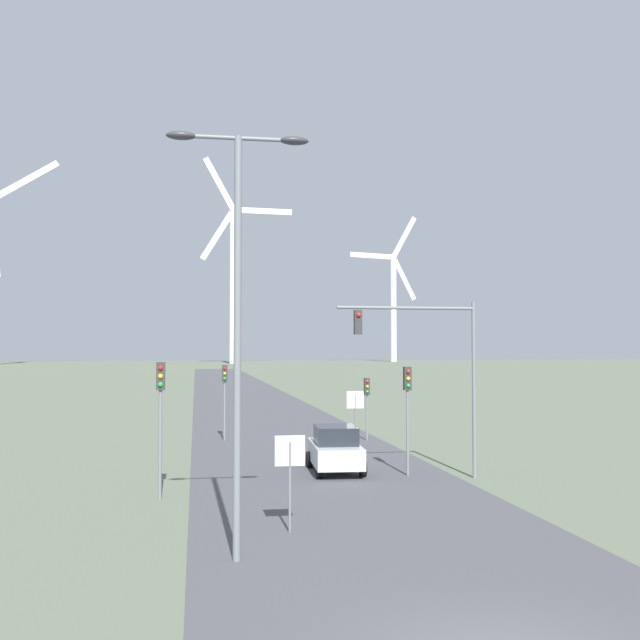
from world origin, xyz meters
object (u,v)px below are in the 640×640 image
object	(u,v)px
traffic_light_post_near_left	(161,399)
streetlamp	(238,290)
wind_turbine_center	(393,296)
car_approaching	(335,449)
stop_sign_near	(290,465)
traffic_light_post_near_right	(407,396)
traffic_light_post_mid_left	(225,385)
traffic_light_post_mid_right	(367,394)
traffic_light_mast_overhead	(428,351)
wind_turbine_left	(233,270)
stop_sign_far	(355,409)

from	to	relation	value
traffic_light_post_near_left	streetlamp	bearing A→B (deg)	-74.24
traffic_light_post_near_left	wind_turbine_center	world-z (taller)	wind_turbine_center
car_approaching	wind_turbine_center	xyz separation A→B (m)	(66.54, 238.00, 23.31)
stop_sign_near	traffic_light_post_near_left	bearing A→B (deg)	126.32
streetlamp	traffic_light_post_near_right	xyz separation A→B (m)	(7.11, 10.47, -3.18)
traffic_light_post_mid_left	wind_turbine_center	bearing A→B (deg)	72.76
traffic_light_post_mid_right	wind_turbine_center	world-z (taller)	wind_turbine_center
stop_sign_near	traffic_light_post_near_right	xyz separation A→B (m)	(5.57, 8.05, 1.26)
traffic_light_post_near_left	traffic_light_mast_overhead	bearing A→B (deg)	13.03
traffic_light_post_near_right	traffic_light_post_mid_left	bearing A→B (deg)	118.26
wind_turbine_left	wind_turbine_center	world-z (taller)	wind_turbine_left
traffic_light_post_mid_left	stop_sign_near	bearing A→B (deg)	-87.27
stop_sign_near	traffic_light_post_near_right	size ratio (longest dim) A/B	0.61
traffic_light_post_near_left	wind_turbine_left	world-z (taller)	wind_turbine_left
streetlamp	traffic_light_post_mid_left	world-z (taller)	streetlamp
streetlamp	traffic_light_post_mid_right	bearing A→B (deg)	69.46
wind_turbine_left	stop_sign_near	bearing A→B (deg)	-92.40
traffic_light_post_mid_right	wind_turbine_center	size ratio (longest dim) A/B	0.06
stop_sign_far	traffic_light_post_near_left	world-z (taller)	traffic_light_post_near_left
traffic_light_post_mid_right	car_approaching	xyz separation A→B (m)	(-3.56, -9.81, -1.52)
traffic_light_post_near_right	traffic_light_post_mid_right	size ratio (longest dim) A/B	1.26
traffic_light_mast_overhead	wind_turbine_center	world-z (taller)	wind_turbine_center
traffic_light_post_near_right	wind_turbine_center	size ratio (longest dim) A/B	0.08
stop_sign_near	traffic_light_post_near_right	distance (m)	9.87
stop_sign_far	traffic_light_post_near_right	bearing A→B (deg)	-84.47
stop_sign_far	traffic_light_post_near_left	xyz separation A→B (m)	(-8.54, -9.76, 1.23)
streetlamp	traffic_light_mast_overhead	xyz separation A→B (m)	(7.67, 9.58, -1.46)
traffic_light_mast_overhead	wind_turbine_left	world-z (taller)	wind_turbine_left
traffic_light_post_near_right	wind_turbine_center	distance (m)	248.55
stop_sign_far	wind_turbine_left	world-z (taller)	wind_turbine_left
traffic_light_post_mid_left	streetlamp	bearing A→B (deg)	-91.46
wind_turbine_left	traffic_light_mast_overhead	bearing A→B (deg)	-90.83
stop_sign_far	traffic_light_post_mid_right	xyz separation A→B (m)	(1.59, 4.44, 0.42)
traffic_light_post_near_left	traffic_light_post_mid_right	size ratio (longest dim) A/B	1.34
wind_turbine_center	car_approaching	bearing A→B (deg)	-105.62
traffic_light_post_near_left	wind_turbine_left	distance (m)	216.55
traffic_light_post_near_right	traffic_light_post_mid_left	size ratio (longest dim) A/B	1.04
streetlamp	traffic_light_post_mid_left	bearing A→B (deg)	88.54
stop_sign_near	traffic_light_post_mid_right	bearing A→B (deg)	71.14
streetlamp	stop_sign_near	size ratio (longest dim) A/B	3.87
traffic_light_post_near_right	traffic_light_mast_overhead	world-z (taller)	traffic_light_mast_overhead
traffic_light_post_near_left	wind_turbine_left	bearing A→B (deg)	86.58
streetlamp	traffic_light_post_near_right	bearing A→B (deg)	55.83
stop_sign_near	traffic_light_mast_overhead	xyz separation A→B (m)	(6.13, 7.16, 2.98)
wind_turbine_left	wind_turbine_center	size ratio (longest dim) A/B	1.22
car_approaching	traffic_light_mast_overhead	bearing A→B (deg)	-34.15
stop_sign_near	traffic_light_post_near_left	world-z (taller)	traffic_light_post_near_left
streetlamp	wind_turbine_center	world-z (taller)	wind_turbine_center
stop_sign_far	wind_turbine_left	xyz separation A→B (m)	(4.28, 204.74, 28.02)
stop_sign_far	traffic_light_mast_overhead	size ratio (longest dim) A/B	0.43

